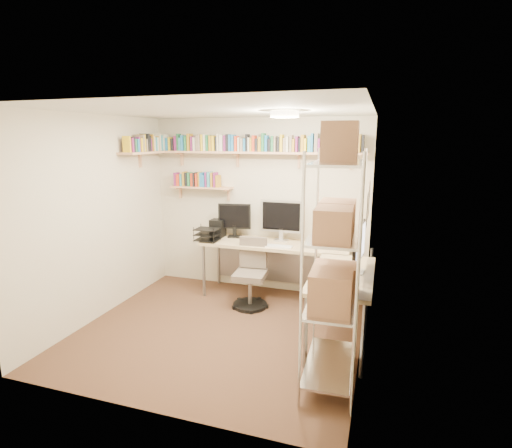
# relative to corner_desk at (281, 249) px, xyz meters

# --- Properties ---
(ground) EXTENTS (3.20, 3.20, 0.00)m
(ground) POSITION_rel_corner_desk_xyz_m (-0.50, -0.92, -0.79)
(ground) COLOR #422F1C
(ground) RESTS_ON ground
(room_shell) EXTENTS (3.24, 3.04, 2.52)m
(room_shell) POSITION_rel_corner_desk_xyz_m (-0.49, -0.92, 0.76)
(room_shell) COLOR beige
(room_shell) RESTS_ON ground
(wall_shelves) EXTENTS (3.12, 1.09, 0.80)m
(wall_shelves) POSITION_rel_corner_desk_xyz_m (-0.91, 0.38, 1.24)
(wall_shelves) COLOR tan
(wall_shelves) RESTS_ON ground
(corner_desk) EXTENTS (2.44, 2.02, 1.38)m
(corner_desk) POSITION_rel_corner_desk_xyz_m (0.00, 0.00, 0.00)
(corner_desk) COLOR beige
(corner_desk) RESTS_ON ground
(office_chair) EXTENTS (0.48, 0.49, 0.92)m
(office_chair) POSITION_rel_corner_desk_xyz_m (-0.38, -0.12, -0.40)
(office_chair) COLOR black
(office_chair) RESTS_ON ground
(wire_rack) EXTENTS (0.48, 0.94, 2.36)m
(wire_rack) POSITION_rel_corner_desk_xyz_m (0.86, -1.51, 0.57)
(wire_rack) COLOR silver
(wire_rack) RESTS_ON ground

